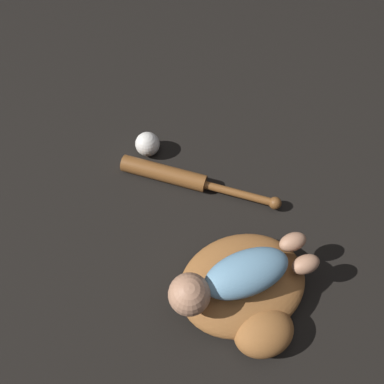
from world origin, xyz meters
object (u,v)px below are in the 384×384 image
Objects in this scene: baby_figure at (235,277)px; baseball_bat at (179,178)px; baseball_glove at (246,291)px; baseball at (148,144)px.

baby_figure reaches higher than baseball_bat.
baby_figure reaches higher than baseball_glove.
baseball reaches higher than baseball_bat.
baby_figure is 4.89× the size of baseball.
baseball_bat is at bearing 105.86° from baseball.
baseball_glove is at bearing 96.15° from baseball.
baby_figure is at bearing -39.01° from baseball_glove.
baseball is at bearing -86.62° from baby_figure.
baseball_glove reaches higher than baseball_bat.
baseball_glove is 0.39m from baseball_bat.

